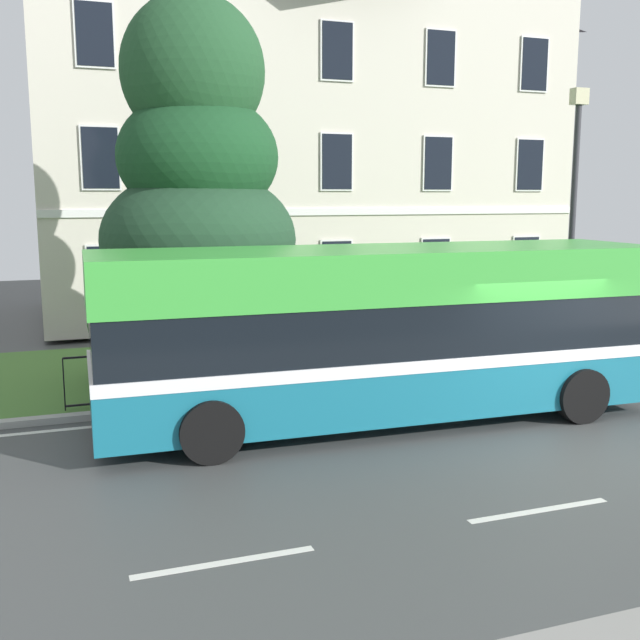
% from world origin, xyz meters
% --- Properties ---
extents(ground_plane, '(60.00, 56.00, 0.18)m').
position_xyz_m(ground_plane, '(0.00, 1.18, -0.01)').
color(ground_plane, '#434545').
extents(georgian_townhouse, '(16.69, 8.52, 11.77)m').
position_xyz_m(georgian_townhouse, '(0.26, 15.50, 6.03)').
color(georgian_townhouse, beige).
rests_on(georgian_townhouse, ground_plane).
extents(iron_verge_railing, '(15.57, 0.04, 0.97)m').
position_xyz_m(iron_verge_railing, '(0.26, 4.40, 0.62)').
color(iron_verge_railing, black).
rests_on(iron_verge_railing, ground_plane).
extents(evergreen_tree, '(4.76, 4.76, 7.84)m').
position_xyz_m(evergreen_tree, '(-4.68, 6.28, 3.19)').
color(evergreen_tree, '#423328').
rests_on(evergreen_tree, ground_plane).
extents(single_decker_bus, '(9.89, 2.94, 3.01)m').
position_xyz_m(single_decker_bus, '(-2.25, 2.40, 1.59)').
color(single_decker_bus, '#176980').
rests_on(single_decker_bus, ground_plane).
extents(street_lamp_post, '(0.36, 0.24, 6.16)m').
position_xyz_m(street_lamp_post, '(3.81, 5.25, 3.68)').
color(street_lamp_post, '#333338').
rests_on(street_lamp_post, ground_plane).
extents(litter_bin, '(0.45, 0.45, 1.03)m').
position_xyz_m(litter_bin, '(-0.66, 4.98, 0.64)').
color(litter_bin, black).
rests_on(litter_bin, ground_plane).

